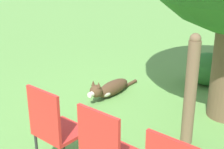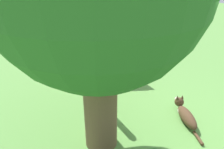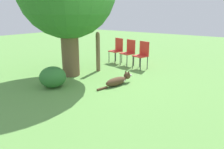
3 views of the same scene
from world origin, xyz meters
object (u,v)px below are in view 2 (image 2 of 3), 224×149
(dog, at_px, (185,114))
(red_chair_1, at_px, (105,62))
(fence_post, at_px, (105,82))
(red_chair_2, at_px, (80,63))
(red_chair_0, at_px, (130,61))

(dog, relative_size, red_chair_1, 1.29)
(fence_post, xyz_separation_m, red_chair_2, (1.50, 0.27, -0.12))
(fence_post, xyz_separation_m, red_chair_0, (1.22, -1.05, -0.12))
(red_chair_0, bearing_deg, red_chair_2, -88.27)
(red_chair_0, relative_size, red_chair_1, 1.00)
(dog, distance_m, red_chair_2, 2.93)
(red_chair_0, relative_size, red_chair_2, 1.00)
(fence_post, bearing_deg, red_chair_2, 10.23)
(dog, xyz_separation_m, red_chair_2, (2.32, 1.74, 0.44))
(dog, xyz_separation_m, red_chair_0, (2.04, 0.42, 0.44))
(fence_post, relative_size, red_chair_1, 1.38)
(dog, xyz_separation_m, fence_post, (0.82, 1.47, 0.56))
(red_chair_1, xyz_separation_m, red_chair_2, (0.14, 0.66, 0.00))
(red_chair_1, bearing_deg, fence_post, -2.47)
(dog, distance_m, red_chair_0, 2.13)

